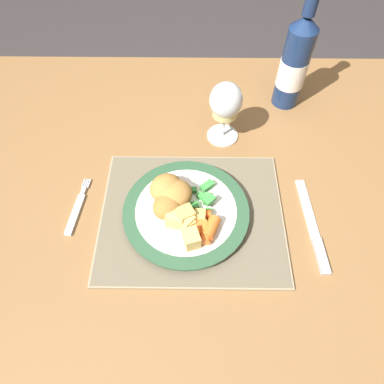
{
  "coord_description": "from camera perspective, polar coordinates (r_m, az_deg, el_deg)",
  "views": [
    {
      "loc": [
        0.06,
        -0.4,
        1.32
      ],
      "look_at": [
        0.06,
        -0.03,
        0.78
      ],
      "focal_mm": 32.0,
      "sensor_mm": 36.0,
      "label": 1
    }
  ],
  "objects": [
    {
      "name": "table_knife",
      "position": [
        0.69,
        19.67,
        -6.3
      ],
      "size": [
        0.03,
        0.21,
        0.01
      ],
      "color": "silver",
      "rests_on": "dining_table"
    },
    {
      "name": "dining_table",
      "position": [
        0.77,
        -4.31,
        -3.55
      ],
      "size": [
        1.42,
        0.92,
        0.74
      ],
      "color": "olive",
      "rests_on": "ground"
    },
    {
      "name": "breaded_croquettes",
      "position": [
        0.64,
        -3.7,
        -0.46
      ],
      "size": [
        0.11,
        0.12,
        0.05
      ],
      "color": "#B77F3D",
      "rests_on": "dinner_plate"
    },
    {
      "name": "green_beans_pile",
      "position": [
        0.65,
        1.97,
        -1.04
      ],
      "size": [
        0.06,
        0.09,
        0.02
      ],
      "color": "green",
      "rests_on": "dinner_plate"
    },
    {
      "name": "wine_glass",
      "position": [
        0.74,
        5.64,
        14.47
      ],
      "size": [
        0.07,
        0.07,
        0.14
      ],
      "color": "silver",
      "rests_on": "dining_table"
    },
    {
      "name": "ground_plane",
      "position": [
        1.38,
        -2.54,
        -17.77
      ],
      "size": [
        6.0,
        6.0,
        0.0
      ],
      "primitive_type": "plane",
      "color": "#383333"
    },
    {
      "name": "bottle",
      "position": [
        0.85,
        16.71,
        19.84
      ],
      "size": [
        0.06,
        0.06,
        0.28
      ],
      "color": "navy",
      "rests_on": "dining_table"
    },
    {
      "name": "roast_potatoes",
      "position": [
        0.62,
        -1.04,
        -5.22
      ],
      "size": [
        0.07,
        0.08,
        0.03
      ],
      "color": "#E5BC66",
      "rests_on": "dinner_plate"
    },
    {
      "name": "fork",
      "position": [
        0.71,
        -18.66,
        -2.86
      ],
      "size": [
        0.03,
        0.13,
        0.01
      ],
      "color": "silver",
      "rests_on": "dining_table"
    },
    {
      "name": "glazed_carrots",
      "position": [
        0.62,
        1.63,
        -5.45
      ],
      "size": [
        0.07,
        0.07,
        0.02
      ],
      "color": "orange",
      "rests_on": "dinner_plate"
    },
    {
      "name": "dinner_plate",
      "position": [
        0.66,
        -1.0,
        -3.35
      ],
      "size": [
        0.24,
        0.24,
        0.02
      ],
      "color": "white",
      "rests_on": "placemat"
    },
    {
      "name": "placemat",
      "position": [
        0.67,
        -0.03,
        -3.9
      ],
      "size": [
        0.35,
        0.29,
        0.01
      ],
      "color": "gray",
      "rests_on": "dining_table"
    }
  ]
}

